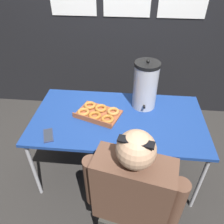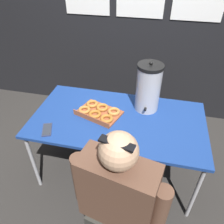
{
  "view_description": "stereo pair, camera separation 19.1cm",
  "coord_description": "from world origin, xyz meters",
  "px_view_note": "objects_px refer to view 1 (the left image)",
  "views": [
    {
      "loc": [
        0.09,
        -1.5,
        1.93
      ],
      "look_at": [
        -0.05,
        0.0,
        0.76
      ],
      "focal_mm": 35.0,
      "sensor_mm": 36.0,
      "label": 1
    },
    {
      "loc": [
        0.28,
        -1.47,
        1.93
      ],
      "look_at": [
        -0.05,
        0.0,
        0.76
      ],
      "focal_mm": 35.0,
      "sensor_mm": 36.0,
      "label": 2
    }
  ],
  "objects_px": {
    "coffee_urn": "(145,85)",
    "person_seated": "(131,203)",
    "cell_phone": "(48,135)",
    "donut_box": "(98,113)"
  },
  "relations": [
    {
      "from": "coffee_urn",
      "to": "person_seated",
      "type": "height_order",
      "value": "person_seated"
    },
    {
      "from": "person_seated",
      "to": "cell_phone",
      "type": "bearing_deg",
      "value": -19.82
    },
    {
      "from": "cell_phone",
      "to": "person_seated",
      "type": "distance_m",
      "value": 0.82
    },
    {
      "from": "coffee_urn",
      "to": "person_seated",
      "type": "distance_m",
      "value": 0.99
    },
    {
      "from": "donut_box",
      "to": "cell_phone",
      "type": "xyz_separation_m",
      "value": [
        -0.36,
        -0.31,
        -0.02
      ]
    },
    {
      "from": "person_seated",
      "to": "coffee_urn",
      "type": "bearing_deg",
      "value": -83.36
    },
    {
      "from": "coffee_urn",
      "to": "person_seated",
      "type": "bearing_deg",
      "value": -95.23
    },
    {
      "from": "donut_box",
      "to": "coffee_urn",
      "type": "distance_m",
      "value": 0.49
    },
    {
      "from": "donut_box",
      "to": "cell_phone",
      "type": "relative_size",
      "value": 2.56
    },
    {
      "from": "cell_phone",
      "to": "person_seated",
      "type": "xyz_separation_m",
      "value": [
        0.69,
        -0.42,
        -0.16
      ]
    }
  ]
}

